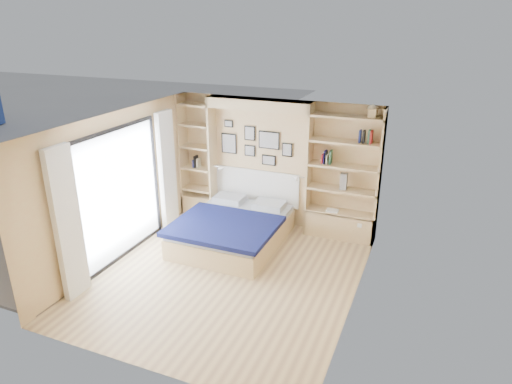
% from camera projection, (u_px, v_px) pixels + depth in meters
% --- Properties ---
extents(ground, '(4.50, 4.50, 0.00)m').
position_uv_depth(ground, '(228.00, 276.00, 7.36)').
color(ground, '#D3B67F').
rests_on(ground, ground).
extents(room_shell, '(4.50, 4.50, 4.50)m').
position_uv_depth(room_shell, '(243.00, 181.00, 8.42)').
color(room_shell, '#D1B67B').
rests_on(room_shell, ground).
extents(bed, '(1.79, 2.25, 1.07)m').
position_uv_depth(bed, '(233.00, 229.00, 8.35)').
color(bed, beige).
rests_on(bed, ground).
extents(photo_gallery, '(1.48, 0.02, 0.82)m').
position_uv_depth(photo_gallery, '(254.00, 143.00, 8.86)').
color(photo_gallery, black).
rests_on(photo_gallery, ground).
extents(reading_lamps, '(1.92, 0.12, 0.15)m').
position_uv_depth(reading_lamps, '(257.00, 172.00, 8.79)').
color(reading_lamps, silver).
rests_on(reading_lamps, ground).
extents(shelf_decor, '(3.59, 0.23, 2.03)m').
position_uv_depth(shelf_decor, '(331.00, 150.00, 8.15)').
color(shelf_decor, '#A51E1E').
rests_on(shelf_decor, ground).
extents(deck, '(3.20, 4.00, 0.05)m').
position_uv_depth(deck, '(56.00, 238.00, 8.63)').
color(deck, '#66584B').
rests_on(deck, ground).
extents(deck_chair, '(0.72, 0.90, 0.79)m').
position_uv_depth(deck_chair, '(87.00, 227.00, 8.17)').
color(deck_chair, tan).
rests_on(deck_chair, ground).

